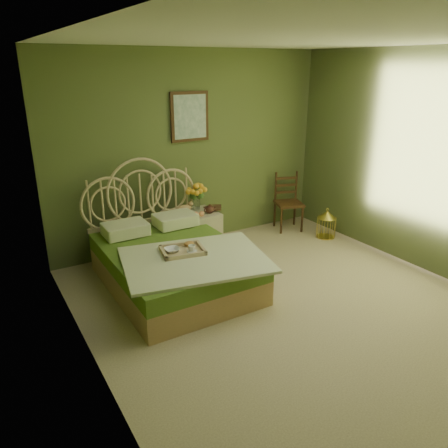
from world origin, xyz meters
TOP-DOWN VIEW (x-y plane):
  - floor at (0.00, 0.00)m, footprint 4.50×4.50m
  - ceiling at (0.00, 0.00)m, footprint 4.50×4.50m
  - wall_back at (0.00, 2.25)m, footprint 4.00×0.00m
  - wall_left at (-2.00, 0.00)m, footprint 0.00×4.50m
  - wall_right at (2.00, 0.00)m, footprint 0.00×4.50m
  - wall_art at (-0.04, 2.22)m, footprint 0.54×0.04m
  - bed at (-0.84, 1.17)m, footprint 1.66×2.11m
  - nightstand at (-0.13, 1.88)m, footprint 0.50×0.50m
  - chair at (1.44, 1.97)m, footprint 0.49×0.49m
  - birdcage at (1.70, 1.35)m, footprint 0.27×0.27m
  - book_lower at (0.04, 1.89)m, footprint 0.20×0.24m
  - book_upper at (0.04, 1.89)m, footprint 0.27×0.29m
  - cereal_bowl at (-0.93, 0.96)m, footprint 0.17×0.17m
  - coffee_cup at (-0.75, 0.85)m, footprint 0.09×0.09m

SIDE VIEW (x-z plane):
  - floor at x=0.00m, z-range 0.00..0.00m
  - birdcage at x=1.70m, z-range 0.00..0.40m
  - bed at x=-0.84m, z-range -0.36..0.94m
  - nightstand at x=-0.13m, z-range -0.14..0.84m
  - chair at x=1.44m, z-range 0.05..0.91m
  - cereal_bowl at x=-0.93m, z-range 0.50..0.54m
  - coffee_cup at x=-0.75m, z-range 0.50..0.58m
  - book_lower at x=0.04m, z-range 0.55..0.57m
  - book_upper at x=0.04m, z-range 0.57..0.59m
  - wall_back at x=0.00m, z-range -0.70..3.30m
  - wall_left at x=-2.00m, z-range -0.95..3.55m
  - wall_right at x=2.00m, z-range -0.95..3.55m
  - wall_art at x=-0.04m, z-range 1.43..2.07m
  - ceiling at x=0.00m, z-range 2.60..2.60m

